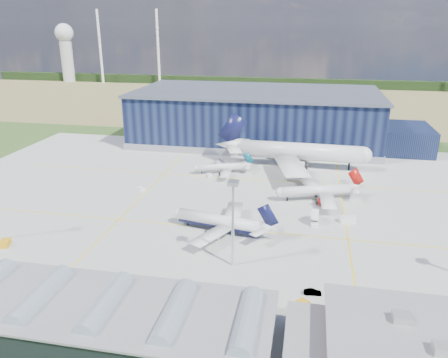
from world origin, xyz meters
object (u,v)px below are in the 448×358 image
light_mast_center (233,210)px  gse_cart_a (210,175)px  gse_tug_a (5,243)px  airliner_regional (221,163)px  gse_tug_c (290,174)px  car_b (313,292)px  hangar (262,119)px  gse_tug_b (301,304)px  airliner_red (316,185)px  gse_cart_b (141,189)px  airliner_widebody (300,143)px  airstair (315,218)px  airliner_navy (220,215)px  gse_van_a (348,219)px

light_mast_center → gse_cart_a: (-20.89, 64.68, -14.82)m
gse_tug_a → gse_cart_a: (42.99, 66.88, -0.20)m
airliner_regional → gse_cart_a: (-3.70, -5.32, -3.58)m
light_mast_center → airliner_regional: bearing=103.8°
gse_tug_c → car_b: 82.29m
hangar → gse_tug_b: bearing=-79.8°
light_mast_center → airliner_red: 53.97m
car_b → airliner_regional: bearing=20.3°
gse_cart_b → car_b: (62.43, -53.88, 0.02)m
airliner_widebody → gse_cart_a: (-34.58, -19.61, -10.21)m
gse_cart_a → airliner_widebody: bearing=7.5°
gse_tug_a → gse_cart_b: gse_tug_a is taller
airliner_red → airliner_regional: size_ratio=1.27×
airliner_red → gse_tug_c: airliner_red is taller
airliner_widebody → airliner_red: bearing=-77.0°
airliner_regional → gse_cart_a: size_ratio=9.13×
gse_cart_b → gse_tug_c: bearing=-30.9°
airliner_regional → gse_cart_b: size_ratio=8.73×
airstair → gse_tug_a: bearing=-155.5°
light_mast_center → airliner_navy: size_ratio=0.69×
hangar → airliner_navy: 106.98m
airstair → airliner_red: bearing=93.3°
airliner_navy → airliner_red: airliner_navy is taller
gse_van_a → gse_cart_b: bearing=65.4°
car_b → airliner_widebody: bearing=-1.0°
airliner_widebody → airstair: 56.06m
airliner_navy → airliner_regional: bearing=-67.6°
gse_tug_b → airstair: size_ratio=0.60×
hangar → airliner_navy: hangar is taller
gse_tug_b → light_mast_center: bearing=-175.0°
airliner_navy → car_b: airliner_navy is taller
airstair → gse_cart_b: bearing=170.2°
airstair → airliner_widebody: bearing=101.1°
airliner_red → gse_van_a: size_ratio=6.81×
gse_tug_a → car_b: bearing=-24.7°
gse_tug_a → gse_tug_c: size_ratio=1.28×
gse_cart_a → gse_tug_a: bearing=-144.8°
hangar → airliner_navy: (0.06, -106.80, -6.15)m
airliner_navy → car_b: size_ratio=8.37×
hangar → airliner_regional: size_ratio=5.64×
gse_cart_b → car_b: car_b is taller
light_mast_center → airstair: (20.55, 29.40, -13.75)m
gse_cart_b → airliner_navy: bearing=-96.0°
airliner_widebody → gse_tug_c: bearing=-103.5°
gse_tug_c → gse_cart_b: bearing=-139.6°
gse_cart_a → gse_tug_c: 32.42m
gse_tug_a → gse_tug_b: bearing=-28.5°
airliner_navy → airliner_widebody: bearing=-96.0°
airliner_regional → car_b: bearing=95.5°
airliner_navy → gse_cart_b: 44.46m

